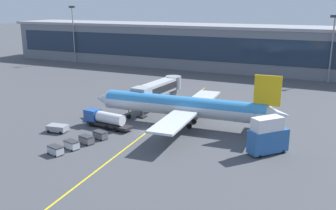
{
  "coord_description": "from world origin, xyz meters",
  "views": [
    {
      "loc": [
        32.84,
        -61.01,
        24.14
      ],
      "look_at": [
        2.31,
        4.66,
        4.5
      ],
      "focal_mm": 40.16,
      "sensor_mm": 36.0,
      "label": 1
    }
  ],
  "objects_px": {
    "baggage_cart_2": "(86,140)",
    "baggage_cart_3": "(100,135)",
    "baggage_cart_1": "(72,145)",
    "catering_lift": "(268,136)",
    "main_airliner": "(184,106)",
    "baggage_cart_0": "(56,150)",
    "pushback_tug": "(57,128)",
    "fuel_tanker": "(105,119)"
  },
  "relations": [
    {
      "from": "pushback_tug",
      "to": "baggage_cart_1",
      "type": "height_order",
      "value": "baggage_cart_1"
    },
    {
      "from": "baggage_cart_2",
      "to": "baggage_cart_3",
      "type": "relative_size",
      "value": 1.0
    },
    {
      "from": "baggage_cart_1",
      "to": "baggage_cart_3",
      "type": "bearing_deg",
      "value": 75.67
    },
    {
      "from": "baggage_cart_0",
      "to": "baggage_cart_1",
      "type": "height_order",
      "value": "same"
    },
    {
      "from": "baggage_cart_2",
      "to": "catering_lift",
      "type": "bearing_deg",
      "value": 16.77
    },
    {
      "from": "baggage_cart_2",
      "to": "baggage_cart_0",
      "type": "bearing_deg",
      "value": -104.33
    },
    {
      "from": "baggage_cart_2",
      "to": "pushback_tug",
      "type": "bearing_deg",
      "value": 162.78
    },
    {
      "from": "pushback_tug",
      "to": "baggage_cart_3",
      "type": "distance_m",
      "value": 9.8
    },
    {
      "from": "fuel_tanker",
      "to": "baggage_cart_0",
      "type": "bearing_deg",
      "value": -87.6
    },
    {
      "from": "baggage_cart_2",
      "to": "baggage_cart_3",
      "type": "height_order",
      "value": "same"
    },
    {
      "from": "fuel_tanker",
      "to": "baggage_cart_2",
      "type": "xyz_separation_m",
      "value": [
        2.23,
        -9.15,
        -0.96
      ]
    },
    {
      "from": "baggage_cart_0",
      "to": "baggage_cart_1",
      "type": "xyz_separation_m",
      "value": [
        0.79,
        3.1,
        0.0
      ]
    },
    {
      "from": "main_airliner",
      "to": "fuel_tanker",
      "type": "height_order",
      "value": "main_airliner"
    },
    {
      "from": "main_airliner",
      "to": "catering_lift",
      "type": "relative_size",
      "value": 6.07
    },
    {
      "from": "baggage_cart_0",
      "to": "baggage_cart_2",
      "type": "relative_size",
      "value": 1.0
    },
    {
      "from": "main_airliner",
      "to": "baggage_cart_1",
      "type": "xyz_separation_m",
      "value": [
        -12.43,
        -20.06,
        -3.28
      ]
    },
    {
      "from": "baggage_cart_3",
      "to": "pushback_tug",
      "type": "bearing_deg",
      "value": -178.2
    },
    {
      "from": "baggage_cart_1",
      "to": "baggage_cart_3",
      "type": "distance_m",
      "value": 6.4
    },
    {
      "from": "pushback_tug",
      "to": "baggage_cart_2",
      "type": "relative_size",
      "value": 1.39
    },
    {
      "from": "catering_lift",
      "to": "baggage_cart_0",
      "type": "distance_m",
      "value": 35.06
    },
    {
      "from": "baggage_cart_3",
      "to": "catering_lift",
      "type": "bearing_deg",
      "value": 11.48
    },
    {
      "from": "fuel_tanker",
      "to": "baggage_cart_2",
      "type": "height_order",
      "value": "fuel_tanker"
    },
    {
      "from": "fuel_tanker",
      "to": "baggage_cart_1",
      "type": "relative_size",
      "value": 3.74
    },
    {
      "from": "baggage_cart_1",
      "to": "baggage_cart_2",
      "type": "xyz_separation_m",
      "value": [
        0.79,
        3.1,
        0.0
      ]
    },
    {
      "from": "catering_lift",
      "to": "baggage_cart_3",
      "type": "distance_m",
      "value": 29.81
    },
    {
      "from": "catering_lift",
      "to": "baggage_cart_1",
      "type": "xyz_separation_m",
      "value": [
        -30.71,
        -12.12,
        -2.28
      ]
    },
    {
      "from": "baggage_cart_0",
      "to": "baggage_cart_2",
      "type": "height_order",
      "value": "same"
    },
    {
      "from": "baggage_cart_0",
      "to": "baggage_cart_3",
      "type": "bearing_deg",
      "value": 75.67
    },
    {
      "from": "catering_lift",
      "to": "baggage_cart_1",
      "type": "height_order",
      "value": "catering_lift"
    },
    {
      "from": "baggage_cart_1",
      "to": "baggage_cart_3",
      "type": "relative_size",
      "value": 1.0
    },
    {
      "from": "fuel_tanker",
      "to": "pushback_tug",
      "type": "xyz_separation_m",
      "value": [
        -6.78,
        -6.36,
        -0.9
      ]
    },
    {
      "from": "baggage_cart_0",
      "to": "baggage_cart_2",
      "type": "distance_m",
      "value": 6.4
    },
    {
      "from": "baggage_cart_0",
      "to": "main_airliner",
      "type": "bearing_deg",
      "value": 60.27
    },
    {
      "from": "main_airliner",
      "to": "baggage_cart_2",
      "type": "xyz_separation_m",
      "value": [
        -11.64,
        -16.96,
        -3.28
      ]
    },
    {
      "from": "main_airliner",
      "to": "baggage_cart_3",
      "type": "distance_m",
      "value": 17.91
    },
    {
      "from": "main_airliner",
      "to": "baggage_cart_3",
      "type": "bearing_deg",
      "value": -128.05
    },
    {
      "from": "baggage_cart_0",
      "to": "baggage_cart_1",
      "type": "relative_size",
      "value": 1.0
    },
    {
      "from": "catering_lift",
      "to": "baggage_cart_2",
      "type": "relative_size",
      "value": 2.3
    },
    {
      "from": "main_airliner",
      "to": "fuel_tanker",
      "type": "xyz_separation_m",
      "value": [
        -13.87,
        -7.81,
        -2.31
      ]
    },
    {
      "from": "main_airliner",
      "to": "fuel_tanker",
      "type": "distance_m",
      "value": 16.09
    },
    {
      "from": "fuel_tanker",
      "to": "catering_lift",
      "type": "xyz_separation_m",
      "value": [
        32.15,
        -0.14,
        1.32
      ]
    },
    {
      "from": "baggage_cart_3",
      "to": "baggage_cart_1",
      "type": "bearing_deg",
      "value": -104.33
    }
  ]
}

